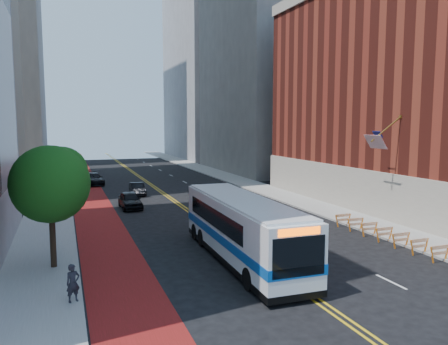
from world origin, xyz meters
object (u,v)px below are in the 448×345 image
car_a (130,200)px  car_b (137,189)px  transit_bus (241,228)px  pedestrian (73,283)px  street_tree (51,181)px  car_c (93,179)px

car_a → car_b: bearing=74.8°
transit_bus → pedestrian: size_ratio=7.96×
street_tree → pedestrian: bearing=-81.2°
transit_bus → car_c: 36.32m
transit_bus → pedestrian: transit_bus is taller
street_tree → car_b: 25.18m
street_tree → car_a: bearing=68.2°
transit_bus → car_b: transit_bus is taller
car_a → car_b: 7.63m
street_tree → car_b: street_tree is taller
car_b → pedestrian: (-7.42, -28.82, 0.32)m
street_tree → car_c: (4.21, 33.66, -4.15)m
car_c → street_tree: bearing=-104.0°
street_tree → transit_bus: (10.25, -2.14, -2.98)m
transit_bus → car_c: bearing=100.7°
transit_bus → car_a: 18.58m
car_a → car_b: size_ratio=1.12×
car_c → pedestrian: (-3.37, -39.07, 0.24)m
pedestrian → car_b: bearing=53.9°
car_b → pedestrian: pedestrian is taller
street_tree → car_b: (8.26, 23.40, -4.23)m
transit_bus → car_a: (-3.84, 18.15, -1.14)m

